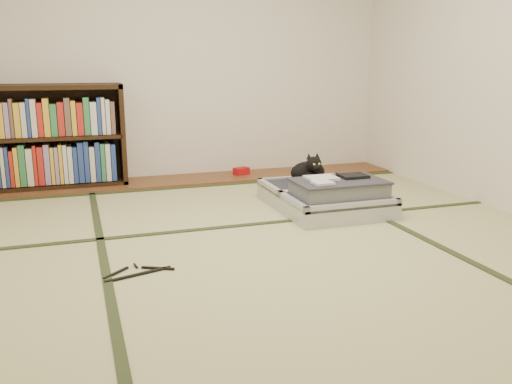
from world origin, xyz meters
name	(u,v)px	position (x,y,z in m)	size (l,w,h in m)	color
floor	(266,243)	(0.00, 0.00, 0.00)	(4.50, 4.50, 0.00)	#BDBD7E
wood_strip	(197,179)	(0.00, 2.00, 0.01)	(4.00, 0.50, 0.02)	brown
red_item	(241,171)	(0.46, 2.03, 0.06)	(0.15, 0.09, 0.07)	#B00E11
room_shell	(267,1)	(0.00, 0.00, 1.46)	(4.50, 4.50, 4.50)	white
tatami_borders	(243,221)	(0.00, 0.49, 0.00)	(4.00, 4.50, 0.01)	#2D381E
bookcase	(41,139)	(-1.39, 2.07, 0.45)	(1.45, 0.33, 0.93)	black
suitcase	(326,196)	(0.72, 0.61, 0.11)	(0.76, 1.01, 0.30)	silver
cat	(309,172)	(0.70, 0.90, 0.25)	(0.34, 0.34, 0.27)	black
cable_coil	(327,180)	(0.88, 0.94, 0.16)	(0.11, 0.11, 0.03)	white
hanger	(138,272)	(-0.84, -0.27, 0.01)	(0.39, 0.23, 0.01)	black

